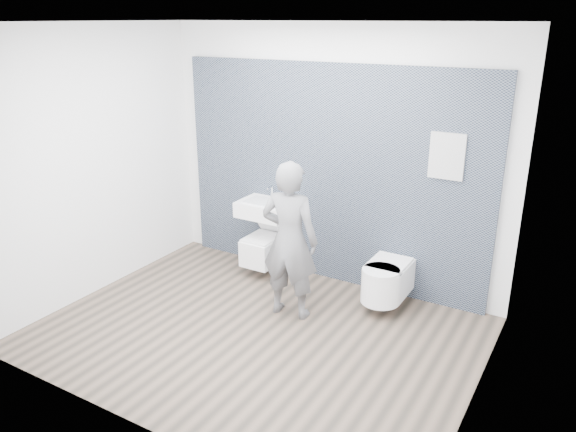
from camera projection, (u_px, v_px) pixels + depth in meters
The scene contains 8 objects.
ground at pixel (256, 333), 5.33m from camera, with size 4.00×4.00×0.00m, color brown.
room_shell at pixel (252, 154), 4.75m from camera, with size 4.00×4.00×4.00m.
tile_wall at pixel (326, 275), 6.52m from camera, with size 3.60×0.06×2.40m, color black.
washbasin at pixel (265, 208), 6.38m from camera, with size 0.58×0.44×0.44m.
toilet_square at pixel (264, 248), 6.51m from camera, with size 0.36×0.52×0.64m.
toilet_rounded at pixel (385, 281), 5.71m from camera, with size 0.40×0.67×0.36m.
info_placard at pixel (433, 304), 5.88m from camera, with size 0.34×0.03×0.45m, color white.
visitor at pixel (290, 240), 5.43m from camera, with size 0.58×0.38×1.59m, color slate.
Camera 1 is at (2.62, -3.85, 2.84)m, focal length 35.00 mm.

